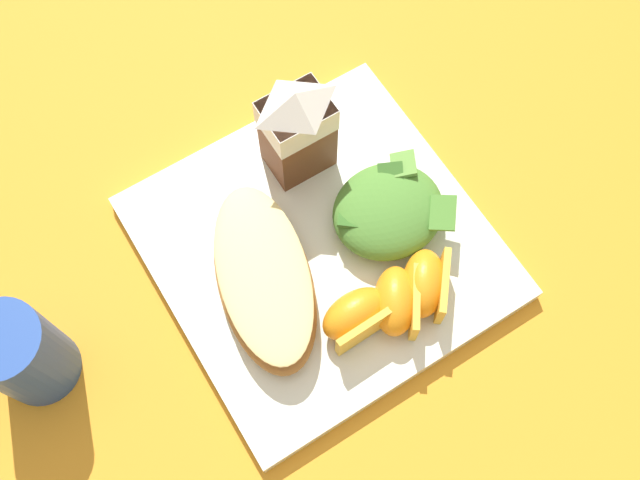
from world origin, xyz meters
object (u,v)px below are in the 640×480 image
object	(u,v)px
orange_wedge_middle	(397,301)
green_salad_pile	(388,211)
milk_carton	(297,126)
orange_wedge_front	(356,316)
drinking_blue_cup	(22,354)
orange_wedge_rear	(426,284)
white_plate	(320,248)
cheesy_pizza_bread	(264,278)

from	to	relation	value
orange_wedge_middle	green_salad_pile	bearing A→B (deg)	61.32
milk_carton	green_salad_pile	bearing A→B (deg)	-69.64
orange_wedge_front	drinking_blue_cup	world-z (taller)	drinking_blue_cup
green_salad_pile	drinking_blue_cup	xyz separation A→B (m)	(-0.32, 0.04, 0.01)
green_salad_pile	drinking_blue_cup	distance (m)	0.32
green_salad_pile	orange_wedge_front	xyz separation A→B (m)	(-0.08, -0.07, -0.00)
orange_wedge_rear	white_plate	bearing A→B (deg)	121.85
white_plate	drinking_blue_cup	size ratio (longest dim) A/B	2.84
green_salad_pile	orange_wedge_rear	world-z (taller)	green_salad_pile
cheesy_pizza_bread	green_salad_pile	size ratio (longest dim) A/B	1.81
milk_carton	white_plate	bearing A→B (deg)	-108.84
orange_wedge_front	orange_wedge_middle	world-z (taller)	same
white_plate	milk_carton	distance (m)	0.11
cheesy_pizza_bread	orange_wedge_rear	world-z (taller)	orange_wedge_rear
white_plate	milk_carton	bearing A→B (deg)	71.16
orange_wedge_middle	drinking_blue_cup	distance (m)	0.30
orange_wedge_front	drinking_blue_cup	size ratio (longest dim) A/B	0.62
orange_wedge_front	drinking_blue_cup	bearing A→B (deg)	155.73
white_plate	orange_wedge_middle	xyz separation A→B (m)	(0.02, -0.08, 0.03)
green_salad_pile	orange_wedge_rear	distance (m)	0.07
orange_wedge_front	drinking_blue_cup	distance (m)	0.27
drinking_blue_cup	cheesy_pizza_bread	bearing A→B (deg)	-11.74
white_plate	drinking_blue_cup	xyz separation A→B (m)	(-0.26, 0.03, 0.04)
cheesy_pizza_bread	milk_carton	distance (m)	0.13
milk_carton	orange_wedge_front	distance (m)	0.17
orange_wedge_middle	cheesy_pizza_bread	bearing A→B (deg)	137.44
drinking_blue_cup	white_plate	bearing A→B (deg)	-7.42
green_salad_pile	orange_wedge_middle	bearing A→B (deg)	-118.68
cheesy_pizza_bread	drinking_blue_cup	distance (m)	0.20
white_plate	orange_wedge_middle	size ratio (longest dim) A/B	4.01
orange_wedge_middle	white_plate	bearing A→B (deg)	105.53
green_salad_pile	orange_wedge_middle	world-z (taller)	green_salad_pile
white_plate	drinking_blue_cup	bearing A→B (deg)	172.58
orange_wedge_rear	orange_wedge_middle	bearing A→B (deg)	-179.81
orange_wedge_front	orange_wedge_middle	bearing A→B (deg)	-11.77
white_plate	orange_wedge_front	size ratio (longest dim) A/B	4.59
milk_carton	orange_wedge_rear	size ratio (longest dim) A/B	1.59
orange_wedge_rear	cheesy_pizza_bread	bearing A→B (deg)	145.71
orange_wedge_rear	milk_carton	bearing A→B (deg)	98.20
orange_wedge_middle	orange_wedge_rear	distance (m)	0.03
green_salad_pile	milk_carton	xyz separation A→B (m)	(-0.03, 0.09, 0.04)
milk_carton	orange_wedge_middle	world-z (taller)	milk_carton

